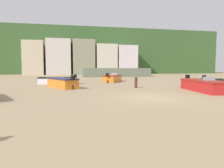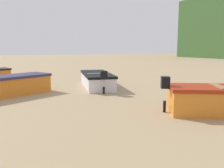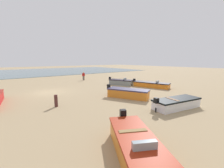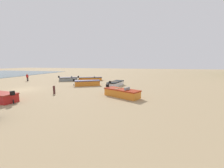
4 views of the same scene
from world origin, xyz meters
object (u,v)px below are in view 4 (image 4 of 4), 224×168
object	(u,v)px
boat_orange_5	(87,83)
beach_walker_foreground	(27,77)
boat_orange_6	(122,93)
mooring_post_near_water	(54,90)
boat_orange_0	(91,79)
boat_white_3	(116,84)
boat_grey_2	(69,79)

from	to	relation	value
boat_orange_5	beach_walker_foreground	bearing A→B (deg)	-126.06
boat_orange_6	beach_walker_foreground	distance (m)	23.81
mooring_post_near_water	beach_walker_foreground	size ratio (longest dim) A/B	0.62
boat_orange_0	boat_white_3	bearing A→B (deg)	31.30
boat_grey_2	beach_walker_foreground	distance (m)	8.85
boat_grey_2	boat_white_3	distance (m)	11.92
boat_orange_5	beach_walker_foreground	xyz separation A→B (m)	(-2.61, -14.98, 0.48)
boat_white_3	mooring_post_near_water	xyz separation A→B (m)	(7.55, -6.39, 0.10)
boat_orange_5	mooring_post_near_water	xyz separation A→B (m)	(6.81, -1.57, 0.03)
boat_grey_2	boat_orange_5	world-z (taller)	boat_orange_5
beach_walker_foreground	boat_grey_2	bearing A→B (deg)	-69.34
boat_white_3	beach_walker_foreground	world-z (taller)	beach_walker_foreground
mooring_post_near_water	boat_orange_6	bearing A→B (deg)	92.66
boat_white_3	boat_orange_5	world-z (taller)	boat_orange_5
boat_grey_2	boat_orange_6	distance (m)	17.47
boat_orange_0	boat_white_3	size ratio (longest dim) A/B	1.19
boat_white_3	beach_walker_foreground	xyz separation A→B (m)	(-1.87, -19.80, 0.55)
boat_orange_6	beach_walker_foreground	xyz separation A→B (m)	(-9.02, -22.02, 0.48)
boat_orange_6	mooring_post_near_water	distance (m)	8.62
boat_orange_6	boat_orange_5	bearing A→B (deg)	-103.63
boat_grey_2	boat_orange_5	bearing A→B (deg)	28.04
boat_orange_0	beach_walker_foreground	distance (m)	13.46
boat_grey_2	boat_orange_6	world-z (taller)	boat_orange_6
mooring_post_near_water	beach_walker_foreground	distance (m)	16.40
boat_orange_0	boat_orange_5	world-z (taller)	boat_orange_5
boat_orange_5	boat_orange_0	bearing A→B (deg)	171.76
boat_white_3	mooring_post_near_water	world-z (taller)	boat_white_3
boat_grey_2	boat_orange_0	bearing A→B (deg)	90.52
mooring_post_near_water	boat_orange_0	bearing A→B (deg)	-177.35
boat_white_3	boat_orange_6	bearing A→B (deg)	-61.20
boat_orange_6	beach_walker_foreground	bearing A→B (deg)	-83.60
boat_orange_0	boat_orange_5	xyz separation A→B (m)	(6.79, 2.20, 0.09)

